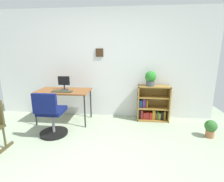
% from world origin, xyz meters
% --- Properties ---
extents(ground_plane, '(6.24, 6.24, 0.00)m').
position_xyz_m(ground_plane, '(0.00, 0.00, 0.00)').
color(ground_plane, '#92A187').
extents(wall_back, '(5.20, 0.12, 2.50)m').
position_xyz_m(wall_back, '(-0.00, 2.15, 1.25)').
color(wall_back, silver).
rests_on(wall_back, ground_plane).
extents(desk, '(1.15, 0.64, 0.72)m').
position_xyz_m(desk, '(-0.77, 1.65, 0.67)').
color(desk, brown).
rests_on(desk, ground_plane).
extents(monitor, '(0.26, 0.17, 0.30)m').
position_xyz_m(monitor, '(-0.77, 1.70, 0.88)').
color(monitor, '#262628').
rests_on(monitor, desk).
extents(keyboard, '(0.43, 0.15, 0.02)m').
position_xyz_m(keyboard, '(-0.75, 1.52, 0.73)').
color(keyboard, '#2C3323').
rests_on(keyboard, desk).
extents(office_chair, '(0.52, 0.55, 0.87)m').
position_xyz_m(office_chair, '(-0.76, 0.95, 0.38)').
color(office_chair, black).
rests_on(office_chair, ground_plane).
extents(bookshelf_low, '(0.71, 0.30, 0.81)m').
position_xyz_m(bookshelf_low, '(1.20, 1.95, 0.35)').
color(bookshelf_low, olive).
rests_on(bookshelf_low, ground_plane).
extents(potted_plant_on_shelf, '(0.24, 0.24, 0.33)m').
position_xyz_m(potted_plant_on_shelf, '(1.13, 1.90, 0.98)').
color(potted_plant_on_shelf, '#474C51').
rests_on(potted_plant_on_shelf, bookshelf_low).
extents(potted_plant_floor, '(0.22, 0.22, 0.33)m').
position_xyz_m(potted_plant_floor, '(2.17, 1.20, 0.19)').
color(potted_plant_floor, '#9E6642').
rests_on(potted_plant_floor, ground_plane).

